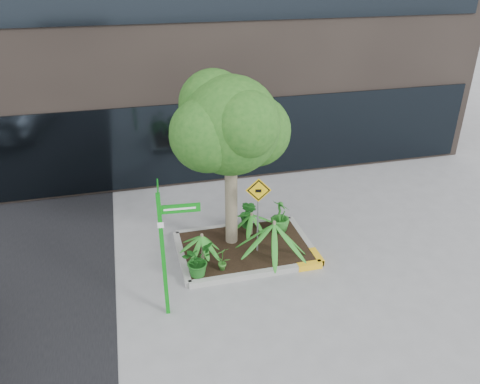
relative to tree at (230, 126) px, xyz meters
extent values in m
plane|color=gray|center=(0.07, -0.64, -3.23)|extent=(80.00, 80.00, 0.00)
cube|color=#9E9E99|center=(0.27, 0.76, -3.16)|extent=(3.20, 0.15, 0.15)
cube|color=#9E9E99|center=(0.27, -1.44, -3.16)|extent=(3.20, 0.15, 0.15)
cube|color=#9E9E99|center=(-1.33, -0.34, -3.16)|extent=(0.15, 2.20, 0.15)
cube|color=#9E9E99|center=(1.87, -0.34, -3.16)|extent=(0.15, 2.20, 0.15)
cube|color=yellow|center=(1.57, -1.44, -3.16)|extent=(0.60, 0.17, 0.15)
cube|color=black|center=(0.27, -0.34, -3.11)|extent=(3.05, 2.05, 0.06)
cylinder|color=gray|center=(0.00, -0.02, -1.80)|extent=(0.30, 0.30, 2.85)
cylinder|color=gray|center=(0.10, -0.02, -0.76)|extent=(0.54, 0.15, 0.93)
sphere|color=#1E5016|center=(0.00, -0.02, 0.00)|extent=(2.28, 2.28, 2.28)
sphere|color=#1E5016|center=(0.67, 0.27, -0.28)|extent=(1.71, 1.71, 1.71)
sphere|color=#1E5016|center=(-0.57, -0.21, -0.09)|extent=(1.71, 1.71, 1.71)
sphere|color=#1E5016|center=(0.19, -0.59, 0.19)|extent=(1.52, 1.52, 1.52)
sphere|color=#1E5016|center=(-0.28, 0.46, 0.38)|extent=(1.62, 1.62, 1.62)
cylinder|color=gray|center=(0.78, -1.03, -2.56)|extent=(0.07, 0.07, 1.03)
cylinder|color=gray|center=(-0.86, -0.62, -2.73)|extent=(0.07, 0.07, 0.69)
cylinder|color=gray|center=(0.58, 0.16, -2.77)|extent=(0.07, 0.07, 0.63)
imported|color=#1A5A19|center=(-1.08, -1.19, -2.69)|extent=(0.98, 0.98, 0.77)
imported|color=#267122|center=(1.35, 0.15, -2.63)|extent=(0.66, 0.66, 0.89)
imported|color=#306F22|center=(-0.49, -1.16, -2.77)|extent=(0.42, 0.42, 0.62)
imported|color=#1D641E|center=(0.59, 0.51, -2.66)|extent=(0.65, 0.65, 0.85)
cube|color=#0C8B15|center=(-1.88, -2.14, -1.83)|extent=(0.09, 0.09, 2.80)
cube|color=#0C8B15|center=(-1.50, -2.17, -0.78)|extent=(0.78, 0.09, 0.18)
cube|color=#0C8B15|center=(-1.85, -1.76, -0.58)|extent=(0.09, 0.78, 0.18)
cube|color=white|center=(-1.50, -2.19, -0.78)|extent=(0.60, 0.05, 0.04)
cube|color=white|center=(-1.86, -1.76, -0.58)|extent=(0.05, 0.60, 0.04)
cube|color=white|center=(-1.88, -2.19, -1.08)|extent=(0.12, 0.01, 0.12)
cylinder|color=slate|center=(0.52, -0.57, -2.18)|extent=(0.07, 0.11, 1.80)
cube|color=yellow|center=(0.52, -0.59, -1.42)|extent=(0.59, 0.15, 0.60)
cube|color=black|center=(0.52, -0.60, -1.42)|extent=(0.52, 0.13, 0.54)
cube|color=yellow|center=(0.52, -0.60, -1.42)|extent=(0.44, 0.11, 0.46)
cube|color=black|center=(0.51, -0.61, -1.43)|extent=(0.14, 0.04, 0.08)
camera|label=1|loc=(-2.31, -9.86, 3.46)|focal=35.00mm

